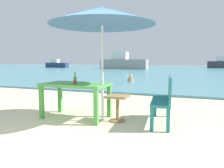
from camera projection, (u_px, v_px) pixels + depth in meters
The scene contains 10 objects.
ground_plane at pixel (56, 145), 3.18m from camera, with size 120.00×120.00×0.00m, color beige.
sea_water at pixel (180, 69), 31.06m from camera, with size 120.00×50.00×0.08m, color teal.
picnic_table_green at pixel (76, 88), 4.65m from camera, with size 1.40×0.80×0.76m.
beer_bottle_amber at pixel (75, 80), 4.41m from camera, with size 0.07×0.07×0.26m.
patio_umbrella at pixel (102, 16), 4.26m from camera, with size 2.10×2.10×2.30m.
side_table_wood at pixel (118, 104), 4.41m from camera, with size 0.44×0.44×0.54m.
bench_teal_center at pixel (165, 96), 4.25m from camera, with size 0.50×1.23×0.95m.
swimmer_person at pixel (131, 79), 12.11m from camera, with size 0.34×0.34×0.41m.
boat_cargo_ship at pixel (57, 64), 38.37m from camera, with size 4.11×1.12×1.49m.
boat_ferry at pixel (123, 63), 31.22m from camera, with size 6.75×1.84×2.45m.
Camera 1 is at (1.86, -2.57, 1.24)m, focal length 34.62 mm.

